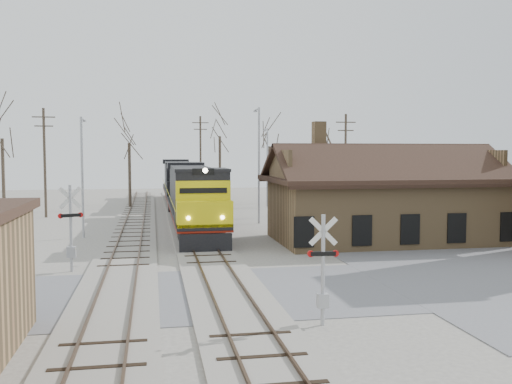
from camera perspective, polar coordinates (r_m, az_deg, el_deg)
ground at (r=24.27m, az=-2.99°, el=-9.97°), size 140.00×140.00×0.00m
road at (r=24.26m, az=-2.99°, el=-9.94°), size 60.00×9.00×0.03m
track_main at (r=38.91m, az=-5.82°, el=-4.58°), size 3.40×90.00×0.24m
track_siding at (r=38.83m, az=-12.47°, el=-4.67°), size 3.40×90.00×0.24m
depot at (r=38.56m, az=12.59°, el=-1.23°), size 15.20×9.31×7.90m
locomotive_lead at (r=43.22m, az=-6.32°, el=-0.37°), size 3.30×22.08×4.91m
locomotive_trailing at (r=65.50m, az=-7.69°, el=1.09°), size 3.30×22.08×4.65m
crossbuck_near at (r=19.51m, az=6.71°, el=-8.06°), size 1.08×0.28×3.78m
crossbuck_far at (r=29.36m, az=-18.02°, el=-3.76°), size 1.16×0.53×4.28m
streetlight_a at (r=40.71m, az=-16.97°, el=2.14°), size 0.25×2.04×8.26m
streetlight_b at (r=46.83m, az=0.27°, el=3.31°), size 0.25×2.04×9.51m
streetlight_c at (r=61.46m, az=1.11°, el=2.96°), size 0.25×2.04×8.42m
utility_pole_a at (r=54.40m, az=-20.38°, el=2.97°), size 2.00×0.24×9.79m
utility_pole_b at (r=69.93m, az=-5.57°, el=3.56°), size 2.00×0.24×10.24m
utility_pole_c at (r=56.54m, az=8.93°, el=3.09°), size 2.00×0.24×9.58m
tree_a at (r=58.51m, az=-24.09°, el=6.07°), size 4.77×4.77×11.68m
tree_b at (r=61.49m, az=-12.58°, el=5.86°), size 4.56×4.56×11.17m
tree_c at (r=69.17m, az=-3.65°, el=6.66°), size 5.20×5.20×12.74m
tree_d at (r=65.48m, az=1.34°, el=5.53°), size 4.36×4.36×10.68m
tree_e at (r=65.66m, az=7.71°, el=4.51°), size 3.72×3.72×9.11m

